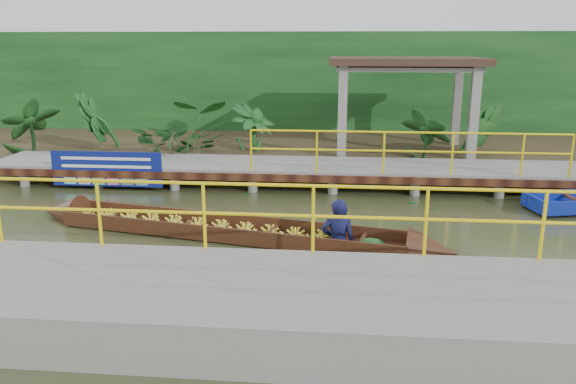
{
  "coord_description": "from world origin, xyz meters",
  "views": [
    {
      "loc": [
        1.17,
        -10.76,
        3.61
      ],
      "look_at": [
        0.1,
        0.5,
        0.6
      ],
      "focal_mm": 35.0,
      "sensor_mm": 36.0,
      "label": 1
    }
  ],
  "objects": [
    {
      "name": "near_dock",
      "position": [
        1.0,
        -4.2,
        0.3
      ],
      "size": [
        18.0,
        2.4,
        1.73
      ],
      "color": "gray",
      "rests_on": "ground"
    },
    {
      "name": "ground",
      "position": [
        0.0,
        0.0,
        0.0
      ],
      "size": [
        80.0,
        80.0,
        0.0
      ],
      "primitive_type": "plane",
      "color": "#303219",
      "rests_on": "ground"
    },
    {
      "name": "tropical_plants",
      "position": [
        -1.75,
        5.3,
        1.35
      ],
      "size": [
        14.44,
        1.44,
        1.81
      ],
      "color": "#123916",
      "rests_on": "ground"
    },
    {
      "name": "pavilion",
      "position": [
        3.0,
        6.3,
        2.82
      ],
      "size": [
        4.4,
        3.0,
        3.0
      ],
      "color": "gray",
      "rests_on": "ground"
    },
    {
      "name": "blue_banner",
      "position": [
        -4.66,
        2.48,
        0.56
      ],
      "size": [
        2.85,
        0.04,
        0.89
      ],
      "color": "navy",
      "rests_on": "ground"
    },
    {
      "name": "far_dock",
      "position": [
        0.02,
        3.43,
        0.48
      ],
      "size": [
        16.0,
        2.06,
        1.66
      ],
      "color": "gray",
      "rests_on": "ground"
    },
    {
      "name": "vendor_boat",
      "position": [
        -0.55,
        -0.76,
        0.26
      ],
      "size": [
        8.48,
        2.57,
        2.07
      ],
      "rotation": [
        0.0,
        0.0,
        -0.21
      ],
      "color": "#371D0F",
      "rests_on": "ground"
    },
    {
      "name": "foliage_backdrop",
      "position": [
        0.0,
        10.0,
        2.0
      ],
      "size": [
        30.0,
        0.8,
        4.0
      ],
      "primitive_type": "cube",
      "color": "#123916",
      "rests_on": "ground"
    },
    {
      "name": "land_strip",
      "position": [
        0.0,
        7.5,
        0.23
      ],
      "size": [
        30.0,
        8.0,
        0.45
      ],
      "primitive_type": "cube",
      "color": "#342C1A",
      "rests_on": "ground"
    }
  ]
}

